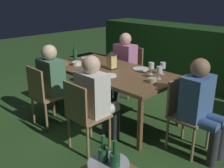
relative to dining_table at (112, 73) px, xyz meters
The scene contains 23 objects.
ground_plane 0.69m from the dining_table, ahead, with size 16.00×16.00×0.00m, color #2D5123.
dining_table is the anchor object (origin of this frame).
chair_head_far 1.24m from the dining_table, ahead, with size 0.40×0.42×0.87m.
person_in_blue 1.42m from the dining_table, ahead, with size 0.48×0.38×1.15m.
chair_side_right_a 1.01m from the dining_table, 116.34° to the left, with size 0.42×0.40×0.87m.
person_in_pink 0.82m from the dining_table, 122.38° to the left, with size 0.38×0.47×1.15m.
chair_side_left_a 1.01m from the dining_table, 116.34° to the right, with size 0.42×0.40×0.87m.
person_in_green 0.82m from the dining_table, 122.38° to the right, with size 0.38×0.47×1.15m.
chair_side_left_b 1.01m from the dining_table, 63.66° to the right, with size 0.42×0.40×0.87m.
person_in_cream 0.82m from the dining_table, 57.62° to the right, with size 0.38×0.47×1.15m.
lantern_centerpiece 0.21m from the dining_table, 142.81° to the left, with size 0.15×0.15×0.27m.
green_bottle_on_table 0.82m from the dining_table, behind, with size 0.07×0.07×0.29m.
wine_glass_a 0.75m from the dining_table, 29.13° to the left, with size 0.08×0.08×0.17m.
wine_glass_b 0.77m from the dining_table, 11.29° to the left, with size 0.08×0.08×0.17m.
wine_glass_c 0.37m from the dining_table, 111.52° to the right, with size 0.08×0.08×0.17m.
wine_glass_d 0.61m from the dining_table, 23.91° to the left, with size 0.08×0.08×0.17m.
plate_a 0.43m from the dining_table, 48.45° to the left, with size 0.23×0.23×0.01m, color white.
plate_b 0.80m from the dining_table, 167.05° to the left, with size 0.21×0.21×0.01m, color white.
plate_c 0.31m from the dining_table, 52.21° to the right, with size 0.21×0.21×0.01m, color white.
bowl_olives 0.83m from the dining_table, 156.72° to the right, with size 0.15×0.15×0.05m.
bowl_bread 0.76m from the dining_table, ahead, with size 0.11×0.11×0.06m.
bowl_salad 0.62m from the dining_table, 159.64° to the right, with size 0.15×0.15×0.06m.
hedge_backdrop 2.37m from the dining_table, 90.00° to the left, with size 4.42×0.83×1.15m, color #1E4219.
Camera 1 is at (2.62, -2.57, 1.82)m, focal length 41.80 mm.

